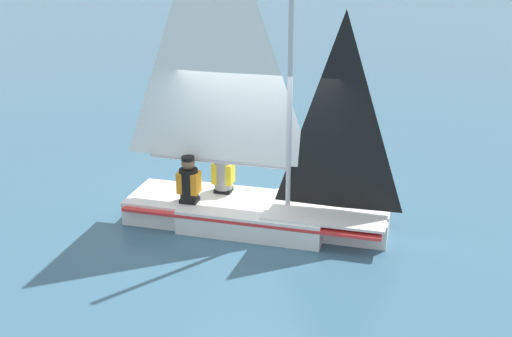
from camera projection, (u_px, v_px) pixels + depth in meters
ground_plane at (256, 225)px, 10.47m from camera, size 260.00×260.00×0.00m
sailboat_main at (253, 176)px, 10.18m from camera, size 4.35×1.70×5.41m
sailor_helm at (223, 179)px, 10.70m from camera, size 0.36×0.33×1.16m
sailor_crew at (189, 188)px, 10.30m from camera, size 0.36×0.33×1.16m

